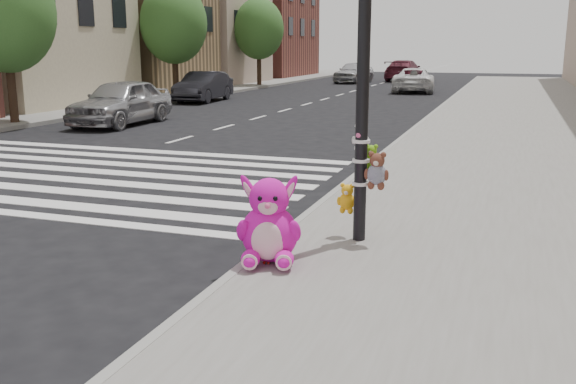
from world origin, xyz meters
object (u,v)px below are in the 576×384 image
at_px(car_silver_far, 121,102).
at_px(car_white_near, 414,80).
at_px(red_teddy, 266,256).
at_px(car_dark_far, 204,87).
at_px(pink_bunny, 269,226).
at_px(signal_pole, 364,118).

distance_m(car_silver_far, car_white_near, 20.32).
bearing_deg(car_white_near, red_teddy, 88.60).
xyz_separation_m(red_teddy, car_dark_far, (-11.41, 21.29, 0.48)).
xyz_separation_m(pink_bunny, red_teddy, (-0.01, -0.07, -0.34)).
xyz_separation_m(signal_pole, car_dark_far, (-12.23, 19.98, -1.02)).
xyz_separation_m(red_teddy, car_white_near, (-2.87, 31.11, 0.46)).
distance_m(signal_pole, car_white_near, 30.05).
height_order(pink_bunny, red_teddy, pink_bunny).
distance_m(red_teddy, car_dark_far, 24.15).
bearing_deg(car_silver_far, red_teddy, -52.22).
bearing_deg(signal_pole, car_dark_far, 121.47).
bearing_deg(car_white_near, car_dark_far, 42.34).
bearing_deg(car_white_near, car_silver_far, 63.17).
bearing_deg(red_teddy, car_white_near, 82.50).
bearing_deg(car_dark_far, car_silver_far, -84.75).
distance_m(pink_bunny, car_white_near, 31.18).
relative_size(signal_pole, car_silver_far, 0.88).
xyz_separation_m(car_silver_far, car_white_near, (7.01, 19.08, -0.09)).
xyz_separation_m(signal_pole, car_white_near, (-3.69, 29.80, -1.04)).
height_order(red_teddy, car_dark_far, car_dark_far).
height_order(car_dark_far, car_white_near, car_dark_far).
relative_size(pink_bunny, car_white_near, 0.22).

